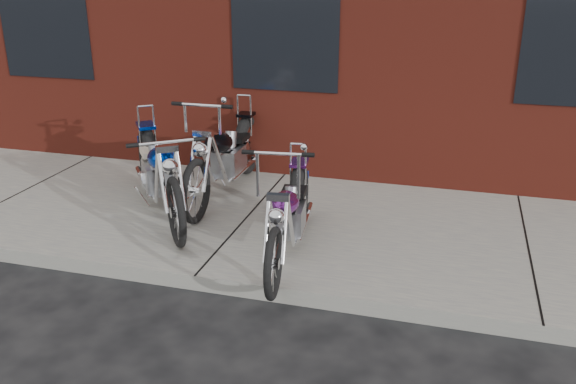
% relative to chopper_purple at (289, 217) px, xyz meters
% --- Properties ---
extents(ground, '(120.00, 120.00, 0.00)m').
position_rel_chopper_purple_xyz_m(ground, '(-0.71, -0.67, -0.55)').
color(ground, black).
rests_on(ground, ground).
extents(sidewalk, '(22.00, 3.00, 0.15)m').
position_rel_chopper_purple_xyz_m(sidewalk, '(-0.71, 0.83, -0.47)').
color(sidewalk, gray).
rests_on(sidewalk, ground).
extents(chopper_purple, '(0.53, 2.19, 1.23)m').
position_rel_chopper_purple_xyz_m(chopper_purple, '(0.00, 0.00, 0.00)').
color(chopper_purple, black).
rests_on(chopper_purple, sidewalk).
extents(chopper_blue, '(1.60, 2.09, 1.09)m').
position_rel_chopper_purple_xyz_m(chopper_blue, '(-1.70, 0.65, 0.06)').
color(chopper_blue, black).
rests_on(chopper_blue, sidewalk).
extents(chopper_third, '(0.61, 2.51, 1.28)m').
position_rel_chopper_purple_xyz_m(chopper_third, '(-1.20, 1.44, 0.06)').
color(chopper_third, black).
rests_on(chopper_third, sidewalk).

